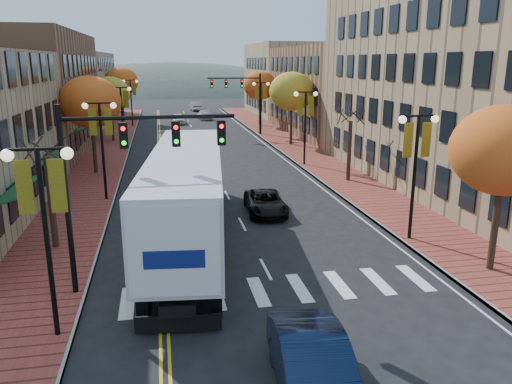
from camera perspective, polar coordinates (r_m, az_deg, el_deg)
ground at (r=17.55m, az=3.90°, el=-13.92°), size 200.00×200.00×0.00m
sidewalk_left at (r=48.34m, az=-16.68°, el=4.23°), size 4.00×85.00×0.15m
sidewalk_right at (r=49.82m, az=4.44°, el=5.11°), size 4.00×85.00×0.15m
building_left_mid at (r=52.56m, az=-25.60°, el=10.20°), size 12.00×24.00×11.00m
building_left_far at (r=77.04m, az=-21.00°, el=11.12°), size 12.00×26.00×9.50m
building_right_near at (r=38.22m, az=25.83°, el=11.99°), size 15.00×28.00×15.00m
building_right_mid at (r=61.26m, az=10.91°, el=11.34°), size 15.00×24.00×10.00m
building_right_far at (r=82.07m, az=5.16°, el=12.71°), size 15.00×20.00×11.00m
tree_left_a at (r=24.19m, az=-22.35°, el=-1.13°), size 0.28×0.28×4.20m
tree_left_b at (r=39.28m, az=-18.41°, el=9.71°), size 4.48×4.48×7.21m
tree_left_c at (r=55.18m, az=-16.34°, el=10.72°), size 4.16×4.16×6.69m
tree_left_d at (r=73.08m, az=-15.14°, el=12.09°), size 4.61×4.61×7.42m
tree_right_a at (r=21.58m, az=26.54°, el=4.26°), size 4.16×4.16×6.69m
tree_right_b at (r=35.88m, az=10.61°, el=4.64°), size 0.28×0.28×4.20m
tree_right_c at (r=50.65m, az=4.10°, el=11.40°), size 4.48×4.48×7.21m
tree_right_d at (r=66.23m, az=0.46°, el=12.09°), size 4.35×4.35×7.00m
lamp_left_a at (r=15.80m, az=-23.14°, el=-1.58°), size 1.96×0.36×6.05m
lamp_left_b at (r=31.32m, az=-17.27°, el=6.56°), size 1.96×0.36×6.05m
lamp_left_c at (r=49.15m, az=-15.12°, el=9.48°), size 1.96×0.36×6.05m
lamp_left_d at (r=67.07m, az=-14.11°, el=10.84°), size 1.96×0.36×6.05m
lamp_right_a at (r=24.19m, az=17.83°, el=4.26°), size 1.96×0.36×6.05m
lamp_right_b at (r=40.74m, az=5.67°, el=8.91°), size 1.96×0.36×6.05m
lamp_right_c at (r=58.16m, az=0.57°, el=10.73°), size 1.96×0.36×6.05m
traffic_mast_near at (r=18.25m, az=-15.23°, el=3.21°), size 6.10×0.35×7.00m
traffic_mast_far at (r=57.75m, az=-1.44°, el=11.32°), size 6.10×0.34×7.00m
semi_truck at (r=23.57m, az=-7.74°, el=0.53°), size 4.82×18.45×4.56m
navy_sedan at (r=13.50m, az=6.67°, el=-19.51°), size 2.15×5.21×1.68m
black_suv at (r=28.29m, az=1.10°, el=-1.20°), size 2.30×4.61×1.26m
car_far_white at (r=69.91m, az=-8.89°, el=8.28°), size 1.70×4.10×1.39m
car_far_silver at (r=74.64m, az=-5.88°, el=8.75°), size 1.97×4.53×1.30m
car_far_oncoming at (r=88.26m, az=-6.93°, el=9.71°), size 2.00×4.71×1.51m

